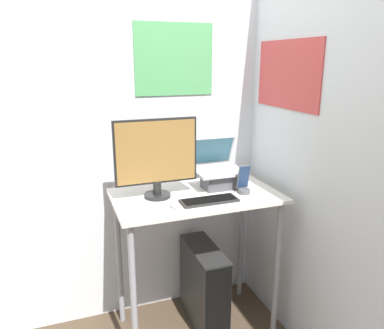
{
  "coord_description": "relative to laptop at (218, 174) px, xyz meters",
  "views": [
    {
      "loc": [
        -0.72,
        -1.63,
        1.66
      ],
      "look_at": [
        -0.02,
        0.28,
        1.09
      ],
      "focal_mm": 35.0,
      "sensor_mm": 36.0,
      "label": 1
    }
  ],
  "objects": [
    {
      "name": "mouse",
      "position": [
        -0.35,
        -0.22,
        -0.07
      ],
      "size": [
        0.04,
        0.06,
        0.03
      ],
      "color": "white",
      "rests_on": "desk"
    },
    {
      "name": "computer_tower",
      "position": [
        -0.11,
        -0.05,
        -0.73
      ],
      "size": [
        0.17,
        0.46,
        0.54
      ],
      "color": "black",
      "rests_on": "ground_plane"
    },
    {
      "name": "desk",
      "position": [
        -0.17,
        -0.08,
        -0.22
      ],
      "size": [
        0.95,
        0.56,
        0.91
      ],
      "color": "beige",
      "rests_on": "ground_plane"
    },
    {
      "name": "wall_back",
      "position": [
        -0.17,
        0.29,
        0.31
      ],
      "size": [
        6.0,
        0.06,
        2.6
      ],
      "color": "silver",
      "rests_on": "ground_plane"
    },
    {
      "name": "cell_phone",
      "position": [
        0.09,
        -0.16,
        -0.03
      ],
      "size": [
        0.07,
        0.07,
        0.17
      ],
      "color": "#4C4C51",
      "rests_on": "desk"
    },
    {
      "name": "wall_side_right",
      "position": [
        0.39,
        -0.35,
        0.31
      ],
      "size": [
        0.06,
        6.0,
        2.6
      ],
      "color": "silver",
      "rests_on": "ground_plane"
    },
    {
      "name": "monitor",
      "position": [
        -0.4,
        -0.05,
        0.14
      ],
      "size": [
        0.47,
        0.15,
        0.45
      ],
      "color": "black",
      "rests_on": "desk"
    },
    {
      "name": "keyboard",
      "position": [
        -0.15,
        -0.22,
        -0.08
      ],
      "size": [
        0.32,
        0.12,
        0.02
      ],
      "color": "black",
      "rests_on": "desk"
    },
    {
      "name": "laptop",
      "position": [
        0.0,
        0.0,
        0.0
      ],
      "size": [
        0.29,
        0.28,
        0.29
      ],
      "color": "#4C4C51",
      "rests_on": "desk"
    }
  ]
}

